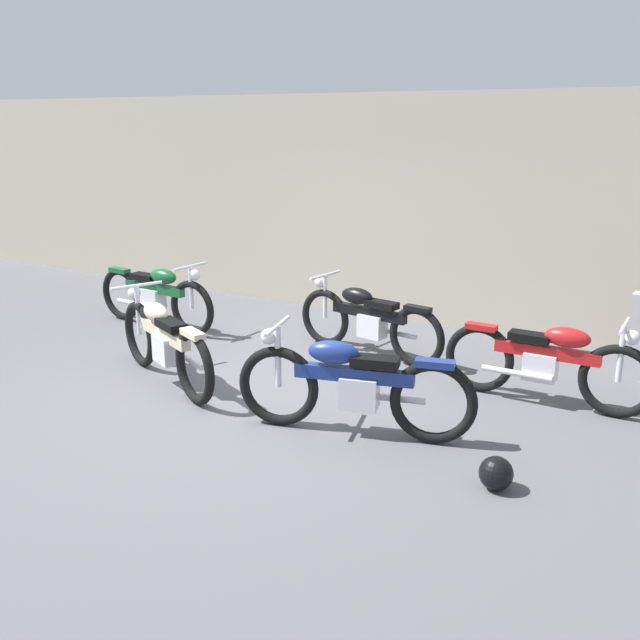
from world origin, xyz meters
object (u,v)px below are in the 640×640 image
at_px(helmet, 496,473).
at_px(motorcycle_green, 156,295).
at_px(motorcycle_blue, 352,385).
at_px(motorcycle_cream, 164,341).
at_px(motorcycle_red, 548,362).
at_px(motorcycle_black, 368,320).

distance_m(helmet, motorcycle_green, 5.53).
height_order(helmet, motorcycle_blue, motorcycle_blue).
height_order(motorcycle_cream, motorcycle_blue, motorcycle_blue).
relative_size(motorcycle_red, motorcycle_green, 0.98).
distance_m(motorcycle_green, motorcycle_blue, 4.10).
bearing_deg(motorcycle_green, helmet, -16.76).
bearing_deg(motorcycle_blue, helmet, 152.62).
bearing_deg(motorcycle_green, motorcycle_red, 2.95).
distance_m(motorcycle_black, motorcycle_blue, 2.16).
xyz_separation_m(motorcycle_black, motorcycle_green, (-2.94, -0.40, 0.01)).
bearing_deg(motorcycle_black, helmet, 142.25).
bearing_deg(motorcycle_black, motorcycle_green, 15.73).
distance_m(motorcycle_black, motorcycle_cream, 2.36).
distance_m(motorcycle_black, motorcycle_red, 2.21).
xyz_separation_m(helmet, motorcycle_red, (-0.08, 1.86, 0.31)).
xyz_separation_m(motorcycle_red, motorcycle_blue, (-1.32, -1.55, 0.02)).
distance_m(motorcycle_black, motorcycle_green, 2.96).
xyz_separation_m(motorcycle_green, motorcycle_blue, (3.78, -1.59, 0.02)).
height_order(motorcycle_cream, motorcycle_red, motorcycle_cream).
bearing_deg(motorcycle_blue, motorcycle_green, -37.69).
distance_m(motorcycle_cream, motorcycle_red, 3.87).
relative_size(motorcycle_red, motorcycle_blue, 0.97).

